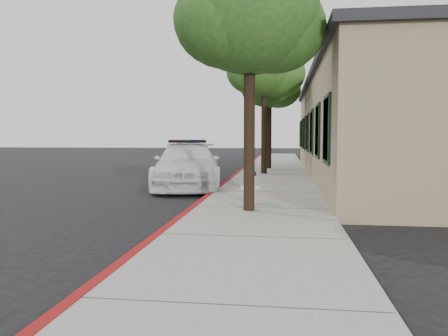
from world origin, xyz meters
TOP-DOWN VIEW (x-y plane):
  - ground at (0.00, 0.00)m, footprint 120.00×120.00m
  - sidewalk at (1.60, 3.00)m, footprint 3.20×60.00m
  - red_curb at (0.06, 3.00)m, footprint 0.14×60.00m
  - clapboard_building at (6.69, 9.00)m, footprint 7.30×20.89m
  - police_car at (-1.14, 4.92)m, footprint 3.02×5.62m
  - fire_hydrant at (1.34, 0.66)m, footprint 0.49×0.42m
  - street_tree_near at (1.40, -0.40)m, footprint 3.25×3.02m
  - street_tree_mid at (1.30, 9.67)m, footprint 3.46×3.17m
  - street_tree_far at (1.41, 12.96)m, footprint 3.10×2.99m

SIDE VIEW (x-z plane):
  - ground at x=0.00m, z-range 0.00..0.00m
  - sidewalk at x=1.60m, z-range 0.00..0.15m
  - red_curb at x=0.06m, z-range 0.00..0.16m
  - fire_hydrant at x=1.34m, z-range 0.15..1.00m
  - police_car at x=-1.14m, z-range -0.06..1.61m
  - clapboard_building at x=6.69m, z-range 0.01..4.25m
  - street_tree_near at x=1.40m, z-range 1.51..7.04m
  - street_tree_far at x=1.41m, z-range 1.56..7.18m
  - street_tree_mid at x=1.30m, z-range 1.68..7.73m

